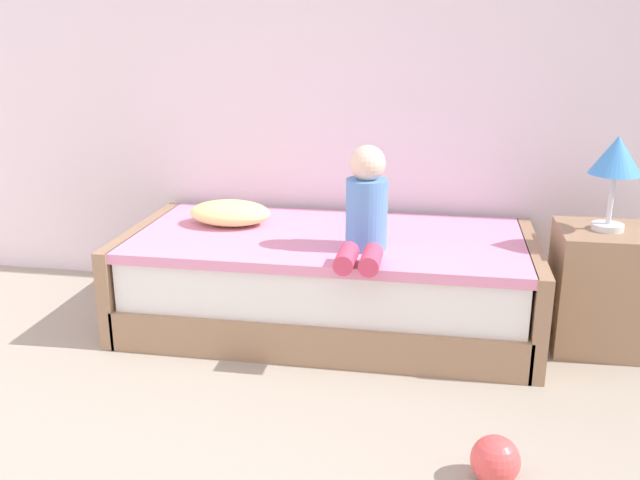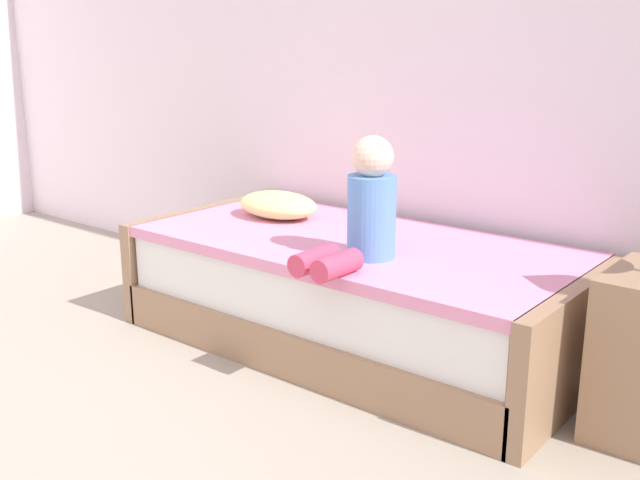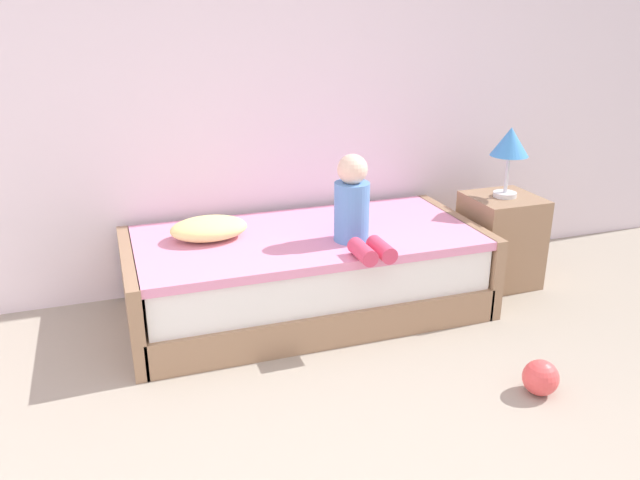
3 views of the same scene
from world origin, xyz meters
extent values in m
cube|color=white|center=(0.00, 2.60, 1.45)|extent=(7.20, 0.10, 2.90)
cube|color=#997556|center=(0.12, 2.00, 0.10)|extent=(2.00, 1.00, 0.20)
cube|color=white|center=(0.12, 2.00, 0.33)|extent=(1.94, 0.94, 0.25)
cube|color=pink|center=(0.12, 2.00, 0.47)|extent=(1.98, 0.98, 0.05)
cube|color=#997556|center=(-0.90, 2.00, 0.25)|extent=(0.07, 1.00, 0.50)
cube|color=#997556|center=(1.14, 2.00, 0.25)|extent=(0.07, 1.00, 0.50)
cube|color=#997556|center=(1.47, 1.99, 0.30)|extent=(0.44, 0.44, 0.60)
cylinder|color=silver|center=(1.47, 1.99, 0.61)|extent=(0.15, 0.15, 0.03)
cylinder|color=silver|center=(1.47, 1.99, 0.75)|extent=(0.02, 0.02, 0.24)
cone|color=#3F8CD8|center=(1.47, 1.99, 0.96)|extent=(0.24, 0.24, 0.18)
cylinder|color=#598CD1|center=(0.33, 1.82, 0.67)|extent=(0.20, 0.20, 0.34)
sphere|color=beige|center=(0.33, 1.82, 0.92)|extent=(0.17, 0.17, 0.17)
cylinder|color=#D83F60|center=(0.27, 1.52, 0.55)|extent=(0.09, 0.22, 0.09)
cylinder|color=#D83F60|center=(0.38, 1.52, 0.55)|extent=(0.09, 0.22, 0.09)
ellipsoid|color=#F2E58C|center=(-0.44, 2.10, 0.56)|extent=(0.44, 0.30, 0.13)
sphere|color=#E54C4C|center=(0.91, 0.78, 0.09)|extent=(0.17, 0.17, 0.17)
camera|label=1|loc=(0.66, -1.36, 1.54)|focal=38.90mm
camera|label=2|loc=(2.02, -0.61, 1.37)|focal=41.82mm
camera|label=3|loc=(-0.96, -1.37, 1.79)|focal=35.84mm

